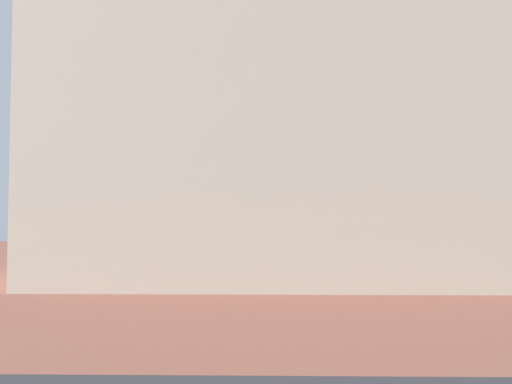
# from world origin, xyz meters

# --- Properties ---
(landmark_building) EXTENTS (26.90, 10.72, 39.16)m
(landmark_building) POSITION_xyz_m (-0.22, 28.93, 12.03)
(landmark_building) COLOR #B2A893
(landmark_building) RESTS_ON ground_plane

